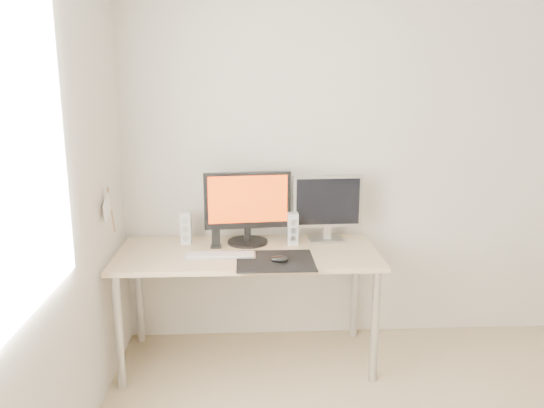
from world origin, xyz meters
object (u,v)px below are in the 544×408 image
phone_dock (216,242)px  keyboard (220,255)px  mouse (279,259)px  speaker_left (186,228)px  speaker_right (293,229)px  second_monitor (327,205)px  desk (248,263)px  main_monitor (248,205)px

phone_dock → keyboard: bearing=-79.2°
mouse → speaker_left: speaker_left is taller
speaker_right → phone_dock: 0.49m
second_monitor → speaker_right: 0.28m
speaker_left → desk: bearing=-24.7°
phone_dock → speaker_right: bearing=5.1°
second_monitor → keyboard: 0.78m
second_monitor → speaker_right: bearing=-163.2°
mouse → main_monitor: size_ratio=0.19×
desk → second_monitor: (0.52, 0.20, 0.32)m
main_monitor → second_monitor: size_ratio=1.22×
main_monitor → speaker_left: size_ratio=2.67×
desk → speaker_right: (0.29, 0.13, 0.18)m
speaker_right → phone_dock: speaker_right is taller
desk → main_monitor: main_monitor is taller
desk → keyboard: bearing=-149.9°
main_monitor → speaker_left: bearing=176.7°
speaker_left → mouse: bearing=-35.4°
mouse → speaker_left: bearing=144.6°
keyboard → main_monitor: bearing=56.5°
mouse → main_monitor: 0.48m
second_monitor → keyboard: bearing=-156.8°
desk → mouse: bearing=-51.5°
mouse → main_monitor: (-0.18, 0.38, 0.23)m
mouse → second_monitor: (0.34, 0.43, 0.22)m
main_monitor → speaker_right: bearing=-5.9°
second_monitor → phone_dock: size_ratio=3.67×
second_monitor → mouse: bearing=-128.7°
mouse → speaker_right: bearing=72.9°
desk → phone_dock: phone_dock is taller
mouse → speaker_left: (-0.57, 0.41, 0.08)m
desk → phone_dock: 0.24m
mouse → desk: bearing=128.5°
desk → keyboard: 0.21m
main_monitor → second_monitor: bearing=4.4°
speaker_right → phone_dock: bearing=-174.9°
desk → speaker_right: speaker_right is taller
desk → speaker_right: bearing=23.9°
mouse → phone_dock: bearing=140.4°
second_monitor → keyboard: (-0.68, -0.29, -0.23)m
speaker_left → main_monitor: bearing=-3.3°
second_monitor → main_monitor: bearing=-175.6°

